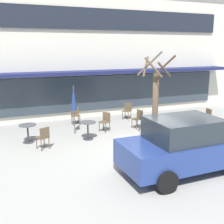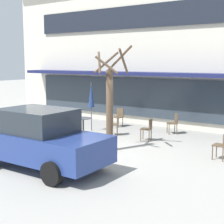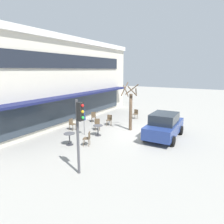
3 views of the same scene
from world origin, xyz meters
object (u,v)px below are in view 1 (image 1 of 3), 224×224
at_px(cafe_table_streetside, 88,128).
at_px(cafe_chair_0, 138,118).
at_px(cafe_chair_4, 43,136).
at_px(cafe_table_near_wall, 28,130).
at_px(street_tree, 155,101).
at_px(cafe_chair_5, 75,114).
at_px(patio_umbrella_green_folded, 74,98).
at_px(cafe_chair_1, 207,116).
at_px(parked_sedan, 186,145).
at_px(cafe_chair_2, 127,110).
at_px(cafe_chair_3, 105,120).

xyz_separation_m(cafe_table_streetside, cafe_chair_0, (2.76, 0.69, 0.01)).
bearing_deg(cafe_chair_4, cafe_table_near_wall, 113.57).
height_order(cafe_chair_4, street_tree, street_tree).
xyz_separation_m(cafe_chair_5, street_tree, (2.26, -3.96, 1.21)).
height_order(patio_umbrella_green_folded, cafe_chair_0, patio_umbrella_green_folded).
xyz_separation_m(cafe_chair_1, street_tree, (-3.63, -1.08, 1.21)).
distance_m(cafe_chair_1, parked_sedan, 5.72).
bearing_deg(street_tree, cafe_chair_4, 168.40).
height_order(cafe_table_near_wall, patio_umbrella_green_folded, patio_umbrella_green_folded).
bearing_deg(street_tree, parked_sedan, -101.14).
height_order(cafe_chair_4, parked_sedan, parked_sedan).
bearing_deg(cafe_chair_5, street_tree, -60.27).
bearing_deg(street_tree, cafe_chair_1, 16.58).
distance_m(cafe_chair_1, cafe_chair_4, 7.96).
bearing_deg(cafe_chair_4, cafe_chair_5, 55.93).
distance_m(cafe_table_streetside, cafe_chair_4, 2.01).
bearing_deg(cafe_chair_5, parked_sedan, -75.85).
distance_m(cafe_table_near_wall, street_tree, 5.33).
distance_m(patio_umbrella_green_folded, cafe_chair_1, 6.58).
relative_size(cafe_table_streetside, parked_sedan, 0.18).
distance_m(patio_umbrella_green_folded, cafe_chair_4, 2.47).
xyz_separation_m(patio_umbrella_green_folded, cafe_chair_0, (3.08, -0.29, -1.10)).
height_order(patio_umbrella_green_folded, cafe_chair_2, patio_umbrella_green_folded).
distance_m(cafe_table_streetside, street_tree, 3.04).
xyz_separation_m(patio_umbrella_green_folded, cafe_chair_5, (0.46, 1.56, -1.10)).
bearing_deg(patio_umbrella_green_folded, street_tree, -41.43).
distance_m(cafe_table_near_wall, cafe_chair_2, 5.79).
bearing_deg(cafe_chair_3, cafe_chair_4, -156.35).
height_order(cafe_table_streetside, cafe_chair_3, cafe_chair_3).
distance_m(cafe_chair_2, parked_sedan, 6.85).
xyz_separation_m(cafe_table_streetside, cafe_chair_4, (-1.94, -0.53, 0.01)).
bearing_deg(patio_umbrella_green_folded, cafe_chair_0, -5.38).
bearing_deg(cafe_table_near_wall, street_tree, -22.18).
bearing_deg(cafe_chair_2, cafe_chair_5, 179.28).
distance_m(cafe_chair_2, cafe_chair_4, 5.83).
bearing_deg(cafe_chair_1, cafe_chair_0, 162.48).
distance_m(cafe_table_streetside, parked_sedan, 4.63).
distance_m(cafe_chair_4, cafe_chair_5, 3.70).
bearing_deg(cafe_chair_3, street_tree, -59.75).
distance_m(cafe_chair_0, cafe_chair_4, 4.85).
relative_size(cafe_chair_1, cafe_chair_5, 1.00).
xyz_separation_m(cafe_chair_3, street_tree, (1.30, -2.22, 1.21)).
bearing_deg(cafe_chair_2, cafe_chair_0, -98.89).
xyz_separation_m(cafe_chair_4, street_tree, (4.34, -0.89, 1.21)).
xyz_separation_m(parked_sedan, street_tree, (0.55, 2.81, 0.85)).
bearing_deg(cafe_table_near_wall, cafe_chair_2, 19.83).
distance_m(cafe_table_near_wall, parked_sedan, 6.40).
height_order(cafe_chair_0, street_tree, street_tree).
bearing_deg(cafe_table_near_wall, cafe_table_streetside, -12.57).
xyz_separation_m(cafe_table_near_wall, cafe_chair_1, (8.43, -0.88, 0.01)).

